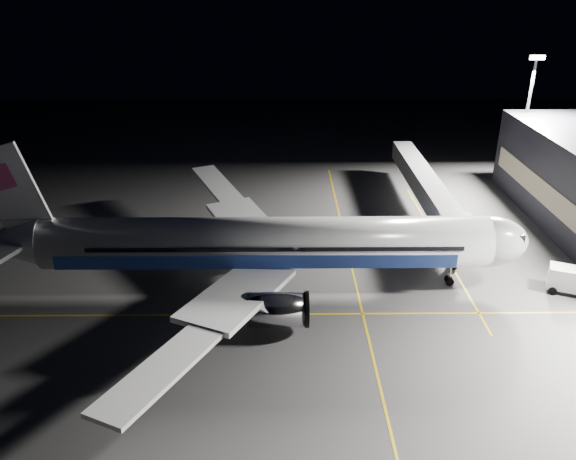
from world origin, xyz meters
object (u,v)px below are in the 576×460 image
at_px(jet_bridge, 428,189).
at_px(safety_cone_b, 256,230).
at_px(safety_cone_c, 249,249).
at_px(service_truck, 576,281).
at_px(safety_cone_a, 297,244).
at_px(baggage_tug, 223,221).
at_px(floodlight_mast_north, 527,110).
at_px(airliner, 256,244).

relative_size(jet_bridge, safety_cone_b, 58.92).
bearing_deg(safety_cone_b, safety_cone_c, -96.23).
height_order(service_truck, safety_cone_b, service_truck).
bearing_deg(safety_cone_b, jet_bridge, 9.68).
distance_m(jet_bridge, safety_cone_a, 20.63).
relative_size(baggage_tug, safety_cone_b, 4.02).
xyz_separation_m(baggage_tug, safety_cone_a, (9.98, -6.50, -0.40)).
distance_m(safety_cone_b, safety_cone_c, 5.70).
bearing_deg(safety_cone_c, floodlight_mast_north, 29.16).
bearing_deg(floodlight_mast_north, safety_cone_c, -150.84).
bearing_deg(service_truck, jet_bridge, 143.11).
bearing_deg(baggage_tug, floodlight_mast_north, 10.30).
distance_m(airliner, baggage_tug, 17.70).
bearing_deg(safety_cone_b, baggage_tug, 153.62).
bearing_deg(safety_cone_c, safety_cone_a, 13.72).
relative_size(service_truck, safety_cone_a, 9.78).
distance_m(floodlight_mast_north, safety_cone_a, 44.31).
bearing_deg(airliner, safety_cone_b, 92.86).
relative_size(jet_bridge, floodlight_mast_north, 1.66).
bearing_deg(safety_cone_c, safety_cone_b, 83.77).
relative_size(floodlight_mast_north, safety_cone_b, 35.45).
distance_m(airliner, service_truck, 34.86).
relative_size(safety_cone_b, safety_cone_c, 0.94).
bearing_deg(service_truck, airliner, -160.18).
distance_m(service_truck, safety_cone_c, 37.46).
height_order(service_truck, safety_cone_c, service_truck).
height_order(jet_bridge, safety_cone_c, jet_bridge).
bearing_deg(safety_cone_b, safety_cone_a, -38.12).
xyz_separation_m(floodlight_mast_north, safety_cone_c, (-42.39, -23.66, -12.06)).
height_order(airliner, floodlight_mast_north, floodlight_mast_north).
distance_m(safety_cone_a, safety_cone_b, 6.82).
relative_size(airliner, safety_cone_c, 98.82).
distance_m(jet_bridge, baggage_tug, 28.71).
relative_size(airliner, baggage_tug, 26.20).
bearing_deg(jet_bridge, baggage_tug, -176.44).
height_order(jet_bridge, safety_cone_b, jet_bridge).
bearing_deg(safety_cone_a, airliner, -115.49).
relative_size(service_truck, safety_cone_b, 10.58).
distance_m(baggage_tug, safety_cone_a, 11.92).
bearing_deg(service_truck, safety_cone_b, 178.81).
bearing_deg(safety_cone_c, baggage_tug, 116.67).
height_order(floodlight_mast_north, baggage_tug, floodlight_mast_north).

